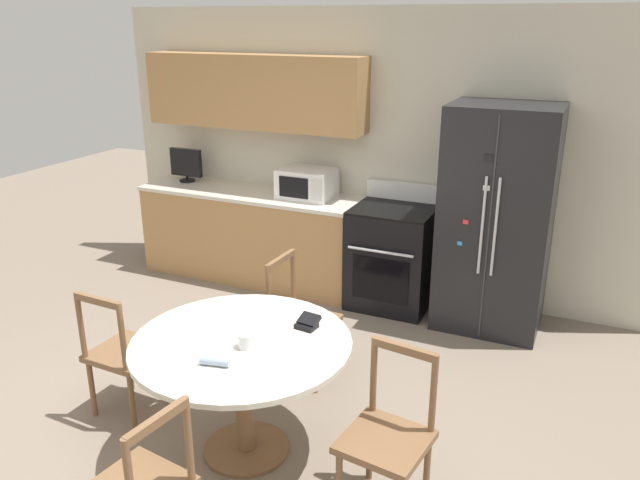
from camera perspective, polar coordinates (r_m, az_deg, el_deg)
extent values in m
plane|color=gray|center=(4.22, -9.02, -16.84)|extent=(14.00, 14.00, 0.00)
cube|color=beige|center=(5.90, 4.53, 7.91)|extent=(5.20, 0.10, 2.60)
cube|color=#AD7F4C|center=(6.08, -6.06, 13.36)|extent=(2.21, 0.34, 0.68)
cube|color=#AD7F4C|center=(6.27, -6.25, 0.32)|extent=(2.21, 0.62, 0.86)
cube|color=beige|center=(6.14, -6.40, 4.29)|extent=(2.24, 0.64, 0.03)
cube|color=black|center=(5.30, 15.81, 1.80)|extent=(0.86, 0.68, 1.87)
cube|color=#333333|center=(4.98, 15.16, 0.70)|extent=(0.01, 0.01, 1.80)
cylinder|color=silver|center=(4.96, 14.61, 1.25)|extent=(0.02, 0.02, 0.79)
cylinder|color=silver|center=(4.94, 15.75, 1.09)|extent=(0.02, 0.02, 0.79)
cube|color=#338CD8|center=(5.05, 12.67, -0.31)|extent=(0.04, 0.01, 0.03)
cube|color=white|center=(4.89, 14.96, 4.61)|extent=(0.05, 0.01, 0.04)
cube|color=black|center=(4.84, 15.16, 7.22)|extent=(0.06, 0.01, 0.05)
cube|color=red|center=(4.99, 13.19, 1.62)|extent=(0.05, 0.01, 0.04)
cube|color=black|center=(5.66, 6.63, -1.64)|extent=(0.71, 0.64, 0.90)
cube|color=black|center=(5.41, 5.52, -3.66)|extent=(0.51, 0.01, 0.40)
cylinder|color=silver|center=(5.29, 5.52, -1.08)|extent=(0.58, 0.02, 0.02)
cube|color=black|center=(5.52, 6.81, 2.82)|extent=(0.71, 0.64, 0.02)
cube|color=white|center=(5.76, 7.74, 4.43)|extent=(0.71, 0.06, 0.16)
cube|color=white|center=(5.85, -1.20, 5.21)|extent=(0.50, 0.37, 0.27)
cube|color=black|center=(5.70, -2.44, 4.82)|extent=(0.29, 0.01, 0.19)
cube|color=silver|center=(5.60, -0.36, 4.58)|extent=(0.10, 0.01, 0.20)
cylinder|color=black|center=(6.62, -12.03, 5.35)|extent=(0.16, 0.16, 0.02)
cylinder|color=black|center=(6.61, -12.05, 5.60)|extent=(0.03, 0.03, 0.04)
cube|color=black|center=(6.57, -12.15, 6.96)|extent=(0.36, 0.05, 0.28)
cylinder|color=beige|center=(3.64, -7.19, -9.33)|extent=(1.27, 1.27, 0.03)
cylinder|color=brown|center=(3.83, -6.96, -14.11)|extent=(0.11, 0.11, 0.70)
cylinder|color=brown|center=(4.04, -6.74, -18.37)|extent=(0.52, 0.52, 0.03)
cube|color=brown|center=(4.33, -17.22, -9.76)|extent=(0.44, 0.44, 0.04)
cylinder|color=brown|center=(4.65, -17.05, -10.76)|extent=(0.04, 0.04, 0.41)
cylinder|color=brown|center=(4.44, -13.73, -11.95)|extent=(0.04, 0.04, 0.41)
cylinder|color=brown|center=(4.45, -20.12, -12.60)|extent=(0.04, 0.04, 0.41)
cylinder|color=brown|center=(4.23, -16.79, -13.99)|extent=(0.04, 0.04, 0.41)
cylinder|color=brown|center=(4.22, -21.03, -7.27)|extent=(0.04, 0.04, 0.45)
cylinder|color=brown|center=(3.99, -17.61, -8.44)|extent=(0.04, 0.04, 0.45)
cube|color=brown|center=(4.02, -19.70, -5.23)|extent=(0.35, 0.05, 0.04)
cylinder|color=brown|center=(3.05, -11.93, -17.42)|extent=(0.04, 0.04, 0.45)
cube|color=brown|center=(2.83, -14.72, -15.72)|extent=(0.08, 0.35, 0.04)
cube|color=brown|center=(3.39, 5.97, -17.88)|extent=(0.47, 0.47, 0.04)
cylinder|color=brown|center=(3.61, 9.74, -20.04)|extent=(0.04, 0.04, 0.41)
cylinder|color=brown|center=(3.71, 4.58, -18.44)|extent=(0.04, 0.04, 0.41)
cylinder|color=brown|center=(3.34, 10.33, -13.64)|extent=(0.04, 0.04, 0.45)
cylinder|color=brown|center=(3.46, 4.92, -12.14)|extent=(0.04, 0.04, 0.45)
cube|color=brown|center=(3.29, 7.73, -9.87)|extent=(0.35, 0.08, 0.04)
cube|color=brown|center=(4.51, -1.41, -7.54)|extent=(0.44, 0.44, 0.04)
cylinder|color=brown|center=(4.69, 1.51, -9.57)|extent=(0.04, 0.04, 0.41)
cylinder|color=brown|center=(4.42, -0.46, -11.51)|extent=(0.04, 0.04, 0.41)
cylinder|color=brown|center=(4.83, -2.22, -8.66)|extent=(0.04, 0.04, 0.41)
cylinder|color=brown|center=(4.57, -4.36, -10.46)|extent=(0.04, 0.04, 0.41)
cylinder|color=brown|center=(4.63, -2.48, -3.48)|extent=(0.04, 0.04, 0.45)
cylinder|color=brown|center=(4.36, -4.71, -5.05)|extent=(0.04, 0.04, 0.45)
cube|color=brown|center=(4.42, -3.61, -1.81)|extent=(0.05, 0.35, 0.04)
cylinder|color=silver|center=(3.54, -6.77, -9.11)|extent=(0.10, 0.10, 0.08)
cylinder|color=#8C4C99|center=(3.55, -6.75, -9.38)|extent=(0.08, 0.08, 0.05)
cylinder|color=#A3BCDB|center=(3.40, -9.57, -10.84)|extent=(0.17, 0.09, 0.05)
cube|color=black|center=(3.73, -1.25, -7.85)|extent=(0.13, 0.11, 0.03)
cube|color=black|center=(3.74, -1.01, -7.32)|extent=(0.13, 0.11, 0.06)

